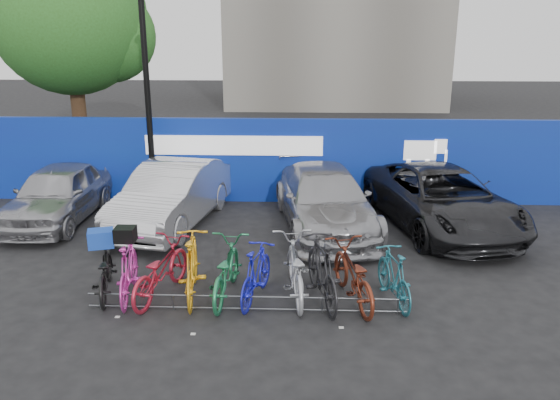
# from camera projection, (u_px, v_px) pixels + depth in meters

# --- Properties ---
(ground) EXTENTS (100.00, 100.00, 0.00)m
(ground) POSITION_uv_depth(u_px,v_px,m) (251.00, 295.00, 10.09)
(ground) COLOR black
(ground) RESTS_ON ground
(hoarding) EXTENTS (22.00, 0.18, 2.40)m
(hoarding) POSITION_uv_depth(u_px,v_px,m) (270.00, 161.00, 15.47)
(hoarding) COLOR navy
(hoarding) RESTS_ON ground
(tree) EXTENTS (5.40, 5.20, 7.80)m
(tree) POSITION_uv_depth(u_px,v_px,m) (77.00, 21.00, 18.50)
(tree) COLOR #382314
(tree) RESTS_ON ground
(lamppost) EXTENTS (0.25, 0.50, 6.11)m
(lamppost) POSITION_uv_depth(u_px,v_px,m) (147.00, 88.00, 14.43)
(lamppost) COLOR black
(lamppost) RESTS_ON ground
(bike_rack) EXTENTS (5.60, 0.03, 0.30)m
(bike_rack) POSITION_uv_depth(u_px,v_px,m) (247.00, 303.00, 9.47)
(bike_rack) COLOR #595B60
(bike_rack) RESTS_ON ground
(car_0) EXTENTS (1.76, 4.30, 1.46)m
(car_0) POSITION_uv_depth(u_px,v_px,m) (58.00, 194.00, 13.95)
(car_0) COLOR #A1A1A6
(car_0) RESTS_ON ground
(car_1) EXTENTS (2.49, 4.94, 1.55)m
(car_1) POSITION_uv_depth(u_px,v_px,m) (172.00, 195.00, 13.68)
(car_1) COLOR silver
(car_1) RESTS_ON ground
(car_2) EXTENTS (2.81, 5.34, 1.47)m
(car_2) POSITION_uv_depth(u_px,v_px,m) (325.00, 199.00, 13.43)
(car_2) COLOR #9D9DA1
(car_2) RESTS_ON ground
(car_3) EXTENTS (3.58, 5.79, 1.50)m
(car_3) POSITION_uv_depth(u_px,v_px,m) (441.00, 199.00, 13.45)
(car_3) COLOR black
(car_3) RESTS_ON ground
(bike_0) EXTENTS (1.07, 1.90, 0.95)m
(bike_0) POSITION_uv_depth(u_px,v_px,m) (104.00, 271.00, 10.01)
(bike_0) COLOR black
(bike_0) RESTS_ON ground
(bike_1) EXTENTS (0.77, 1.87, 1.09)m
(bike_1) POSITION_uv_depth(u_px,v_px,m) (128.00, 269.00, 9.88)
(bike_1) COLOR #DB33A8
(bike_1) RESTS_ON ground
(bike_2) EXTENTS (1.17, 2.09, 1.04)m
(bike_2) POSITION_uv_depth(u_px,v_px,m) (160.00, 270.00, 9.92)
(bike_2) COLOR #B41D33
(bike_2) RESTS_ON ground
(bike_3) EXTENTS (0.80, 2.05, 1.20)m
(bike_3) POSITION_uv_depth(u_px,v_px,m) (192.00, 266.00, 9.88)
(bike_3) COLOR #FAAB18
(bike_3) RESTS_ON ground
(bike_4) EXTENTS (0.84, 2.05, 1.05)m
(bike_4) POSITION_uv_depth(u_px,v_px,m) (225.00, 270.00, 9.89)
(bike_4) COLOR #217848
(bike_4) RESTS_ON ground
(bike_5) EXTENTS (0.85, 1.78, 1.03)m
(bike_5) POSITION_uv_depth(u_px,v_px,m) (256.00, 274.00, 9.78)
(bike_5) COLOR #191CC1
(bike_5) RESTS_ON ground
(bike_6) EXTENTS (0.97, 2.16, 1.10)m
(bike_6) POSITION_uv_depth(u_px,v_px,m) (295.00, 269.00, 9.91)
(bike_6) COLOR #A9ABB1
(bike_6) RESTS_ON ground
(bike_7) EXTENTS (0.99, 2.10, 1.22)m
(bike_7) POSITION_uv_depth(u_px,v_px,m) (322.00, 270.00, 9.68)
(bike_7) COLOR black
(bike_7) RESTS_ON ground
(bike_8) EXTENTS (1.18, 2.13, 1.06)m
(bike_8) POSITION_uv_depth(u_px,v_px,m) (352.00, 274.00, 9.71)
(bike_8) COLOR maroon
(bike_8) RESTS_ON ground
(bike_9) EXTENTS (0.78, 1.72, 1.00)m
(bike_9) POSITION_uv_depth(u_px,v_px,m) (394.00, 276.00, 9.71)
(bike_9) COLOR #216A7A
(bike_9) RESTS_ON ground
(cargo_crate) EXTENTS (0.52, 0.45, 0.32)m
(cargo_crate) POSITION_uv_depth(u_px,v_px,m) (101.00, 238.00, 9.83)
(cargo_crate) COLOR #173FB1
(cargo_crate) RESTS_ON bike_0
(cargo_topcase) EXTENTS (0.37, 0.33, 0.26)m
(cargo_topcase) POSITION_uv_depth(u_px,v_px,m) (125.00, 234.00, 9.68)
(cargo_topcase) COLOR black
(cargo_topcase) RESTS_ON bike_1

